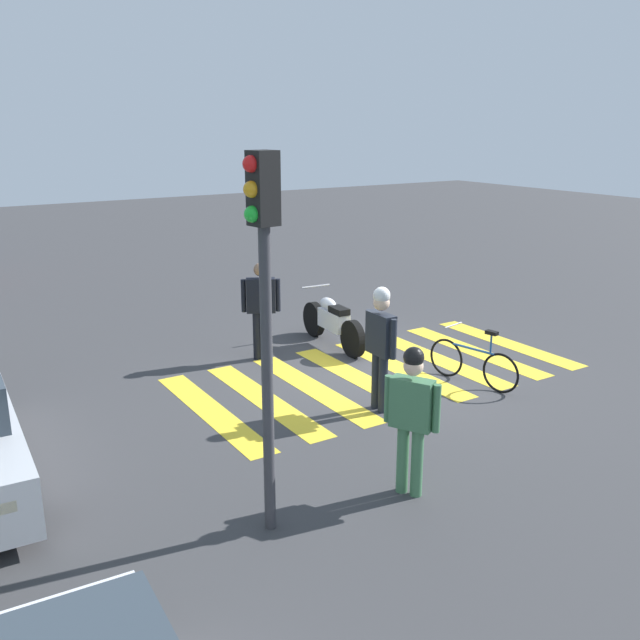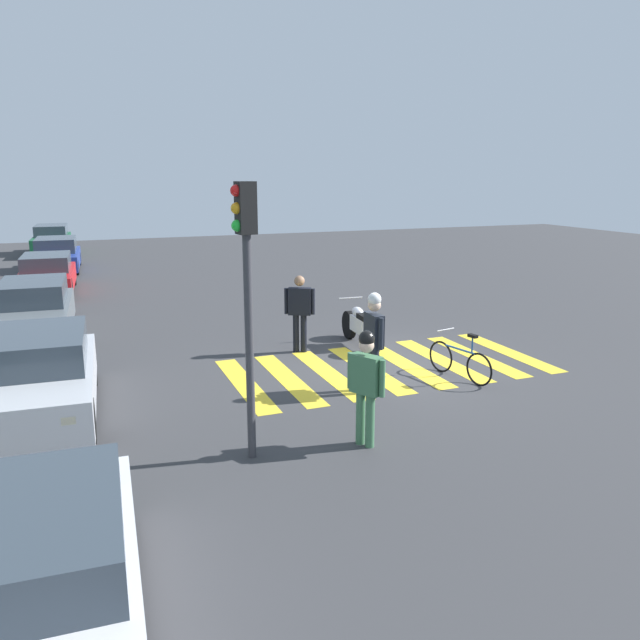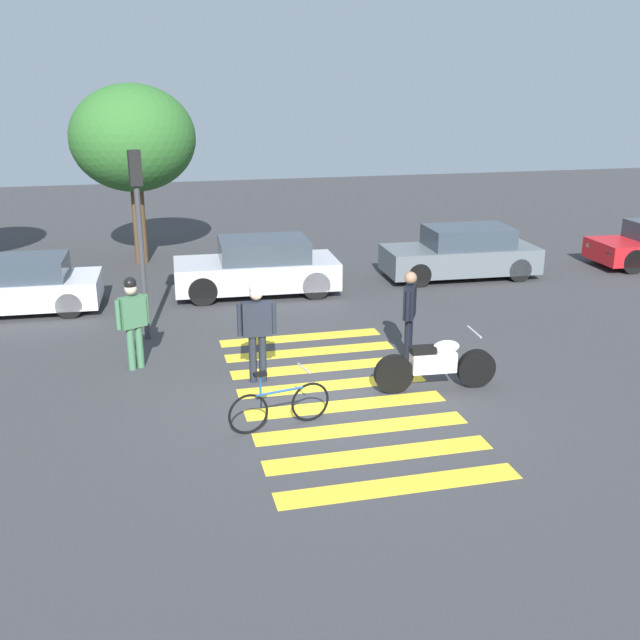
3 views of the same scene
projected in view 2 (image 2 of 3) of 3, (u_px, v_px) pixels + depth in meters
ground_plane at (387, 367)px, 13.50m from camera, size 60.00×60.00×0.00m
police_motorcycle at (360, 327)px, 15.01m from camera, size 2.23×0.62×1.07m
leaning_bicycle at (460, 361)px, 12.64m from camera, size 1.70×0.51×0.99m
officer_on_foot at (300, 308)px, 14.39m from camera, size 0.42×0.64×1.79m
officer_by_motorcycle at (374, 334)px, 11.75m from camera, size 0.71×0.25×1.91m
pedestrian_bystander at (366, 380)px, 9.38m from camera, size 0.61×0.41×1.81m
crosswalk_stripes at (387, 366)px, 13.50m from camera, size 3.46×6.75×0.01m
car_white_van at (30, 586)px, 5.36m from camera, size 4.15×1.98×1.30m
car_silver_sedan at (37, 377)px, 10.63m from camera, size 4.22×2.02×1.43m
car_grey_coupe at (34, 311)px, 15.77m from camera, size 4.31×1.92×1.43m
car_red_convertible at (47, 275)px, 21.67m from camera, size 4.28×1.90×1.32m
car_blue_hatchback at (57, 255)px, 26.63m from camera, size 4.37×1.97×1.39m
car_green_compact at (52, 240)px, 32.21m from camera, size 4.67×1.89×1.47m
traffic_light_pole at (246, 277)px, 8.61m from camera, size 0.27×0.34×3.96m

